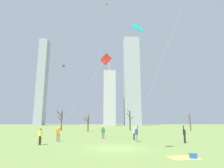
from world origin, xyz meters
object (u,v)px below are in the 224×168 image
(kite_flyer_foreground_left_teal, at_px, (179,121))
(picnic_spot, at_px, (189,157))
(bare_tree_leftmost, at_px, (61,120))
(bare_tree_far_right_edge, at_px, (130,120))
(bystander_watching_nearby, at_px, (103,132))
(bystander_strolling_midfield, at_px, (40,135))
(bystander_far_off_by_trees, at_px, (134,133))
(kite_flyer_foreground_right_red, at_px, (71,113))
(bare_tree_rightmost, at_px, (88,123))
(distant_kite_drifting_left_pink, at_px, (104,25))
(bare_tree_left_of_center, at_px, (190,122))
(distant_kite_low_near_trees_purple, at_px, (59,75))
(kite_flyer_midfield_left_green, at_px, (146,107))

(kite_flyer_foreground_left_teal, bearing_deg, picnic_spot, -108.45)
(bare_tree_leftmost, bearing_deg, bare_tree_far_right_edge, -2.65)
(bare_tree_leftmost, bearing_deg, bystander_watching_nearby, -67.06)
(bystander_watching_nearby, height_order, bystander_strolling_midfield, same)
(bare_tree_far_right_edge, bearing_deg, bystander_far_off_by_trees, -97.03)
(kite_flyer_foreground_right_red, bearing_deg, bare_tree_rightmost, 89.77)
(kite_flyer_foreground_left_teal, bearing_deg, bare_tree_rightmost, 112.78)
(distant_kite_drifting_left_pink, height_order, bare_tree_leftmost, distant_kite_drifting_left_pink)
(kite_flyer_foreground_right_red, distance_m, bare_tree_far_right_edge, 31.38)
(bare_tree_leftmost, xyz_separation_m, bare_tree_rightmost, (7.70, -5.93, -0.67))
(kite_flyer_foreground_left_teal, distance_m, bare_tree_rightmost, 29.81)
(kite_flyer_foreground_left_teal, relative_size, kite_flyer_foreground_right_red, 0.95)
(bare_tree_left_of_center, bearing_deg, kite_flyer_foreground_left_teal, -116.58)
(bystander_watching_nearby, height_order, bare_tree_left_of_center, bare_tree_left_of_center)
(kite_flyer_foreground_left_teal, relative_size, bare_tree_left_of_center, 2.33)
(distant_kite_low_near_trees_purple, height_order, bare_tree_left_of_center, distant_kite_low_near_trees_purple)
(kite_flyer_foreground_right_red, xyz_separation_m, distant_kite_drifting_left_pink, (3.80, 17.09, 21.03))
(kite_flyer_foreground_left_teal, bearing_deg, kite_flyer_midfield_left_green, 162.13)
(distant_kite_drifting_left_pink, distance_m, picnic_spot, 37.21)
(picnic_spot, distance_m, bare_tree_left_of_center, 41.10)
(bare_tree_leftmost, bearing_deg, distant_kite_low_near_trees_purple, -85.71)
(bystander_watching_nearby, bearing_deg, bare_tree_leftmost, 112.94)
(bystander_watching_nearby, relative_size, bare_tree_far_right_edge, 0.28)
(bystander_watching_nearby, bearing_deg, kite_flyer_foreground_left_teal, -39.62)
(picnic_spot, xyz_separation_m, bare_tree_left_of_center, (17.36, 37.19, 2.17))
(kite_flyer_foreground_left_teal, xyz_separation_m, kite_flyer_midfield_left_green, (-3.13, 1.01, 1.57))
(bystander_far_off_by_trees, xyz_separation_m, distant_kite_drifting_left_pink, (-3.88, 15.59, 23.37))
(bystander_strolling_midfield, distance_m, bare_tree_leftmost, 33.85)
(kite_flyer_foreground_right_red, bearing_deg, kite_flyer_midfield_left_green, -14.52)
(bystander_watching_nearby, distance_m, picnic_spot, 14.98)
(bystander_watching_nearby, height_order, bystander_far_off_by_trees, same)
(bystander_strolling_midfield, relative_size, bare_tree_rightmost, 0.41)
(bystander_far_off_by_trees, height_order, distant_kite_low_near_trees_purple, distant_kite_low_near_trees_purple)
(distant_kite_drifting_left_pink, relative_size, bare_tree_leftmost, 5.49)
(kite_flyer_foreground_right_red, height_order, bare_tree_rightmost, kite_flyer_foreground_right_red)
(kite_flyer_foreground_left_teal, distance_m, bare_tree_left_of_center, 33.22)
(bystander_far_off_by_trees, distance_m, picnic_spot, 12.30)
(kite_flyer_foreground_right_red, bearing_deg, bystander_strolling_midfield, -127.28)
(kite_flyer_foreground_left_teal, relative_size, bystander_strolling_midfield, 6.29)
(kite_flyer_midfield_left_green, distance_m, bare_tree_leftmost, 36.21)
(bystander_watching_nearby, relative_size, distant_kite_low_near_trees_purple, 0.10)
(bystander_strolling_midfield, xyz_separation_m, picnic_spot, (11.57, -7.51, -0.81))
(bystander_strolling_midfield, bearing_deg, bare_tree_left_of_center, 45.74)
(kite_flyer_foreground_right_red, xyz_separation_m, distant_kite_low_near_trees_purple, (-6.97, 21.80, 10.14))
(bare_tree_rightmost, bearing_deg, bare_tree_far_right_edge, 24.70)
(kite_flyer_foreground_left_teal, height_order, bare_tree_rightmost, kite_flyer_foreground_left_teal)
(bare_tree_leftmost, distance_m, bare_tree_far_right_edge, 18.74)
(bare_tree_far_right_edge, bearing_deg, bare_tree_rightmost, -155.30)
(bystander_far_off_by_trees, relative_size, distant_kite_drifting_left_pink, 0.05)
(kite_flyer_foreground_left_teal, xyz_separation_m, bystander_watching_nearby, (-7.84, 6.49, -1.38))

